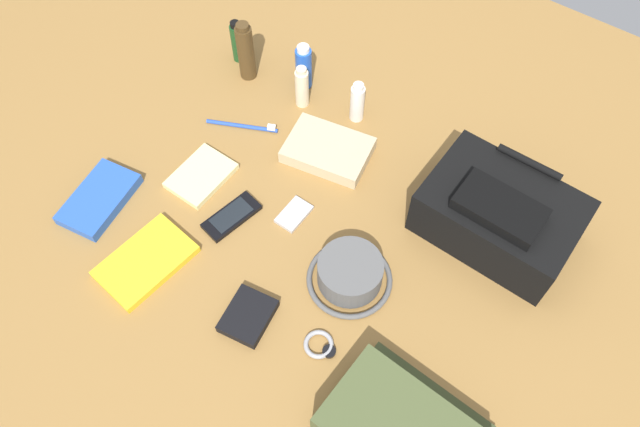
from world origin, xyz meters
The scene contains 17 objects.
ground_plane centered at (0.00, 0.00, -0.01)m, with size 2.64×2.02×0.02m, color olive.
backpack centered at (0.33, 0.21, 0.07)m, with size 0.33×0.23×0.16m.
bucket_hat centered at (0.14, -0.08, 0.03)m, with size 0.19×0.19×0.07m.
shampoo_bottle centered at (-0.48, 0.30, 0.06)m, with size 0.03×0.03×0.13m.
cologne_bottle centered at (-0.42, 0.27, 0.08)m, with size 0.04×0.04×0.17m.
deodorant_spray centered at (-0.28, 0.33, 0.06)m, with size 0.04×0.04×0.13m.
lotion_bottle centered at (-0.24, 0.27, 0.06)m, with size 0.03×0.03×0.12m.
toothpaste_tube centered at (-0.10, 0.31, 0.06)m, with size 0.04×0.04×0.12m.
paperback_novel centered at (-0.45, -0.25, 0.01)m, with size 0.14×0.20×0.03m.
travel_guidebook centered at (-0.25, -0.30, 0.01)m, with size 0.16×0.22×0.02m.
cell_phone centered at (-0.17, -0.11, 0.01)m, with size 0.09×0.15×0.01m.
media_player centered at (-0.06, -0.02, 0.01)m, with size 0.05×0.09×0.01m.
wristwatch centered at (0.17, -0.24, 0.01)m, with size 0.07×0.06×0.01m.
toothbrush centered at (-0.31, 0.12, 0.01)m, with size 0.17×0.09×0.02m.
wallet centered at (0.01, -0.28, 0.01)m, with size 0.09×0.11×0.02m, color black.
notepad centered at (-0.30, -0.06, 0.01)m, with size 0.11×0.15×0.02m, color beige.
folded_towel centered at (-0.10, 0.17, 0.02)m, with size 0.20×0.14×0.04m, color #C6B289.
Camera 1 is at (0.42, -0.60, 1.23)m, focal length 34.97 mm.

